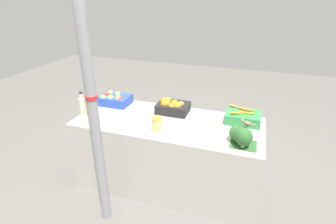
{
  "coord_description": "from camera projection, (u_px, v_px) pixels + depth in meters",
  "views": [
    {
      "loc": [
        0.74,
        -2.2,
        1.96
      ],
      "look_at": [
        0.0,
        0.0,
        0.87
      ],
      "focal_mm": 28.0,
      "sensor_mm": 36.0,
      "label": 1
    }
  ],
  "objects": [
    {
      "name": "ground_plane",
      "position": [
        168.0,
        182.0,
        2.94
      ],
      "size": [
        10.0,
        10.0,
        0.0
      ],
      "primitive_type": "plane",
      "color": "#605E59"
    },
    {
      "name": "market_table",
      "position": [
        168.0,
        153.0,
        2.77
      ],
      "size": [
        1.85,
        0.77,
        0.77
      ],
      "primitive_type": "cube",
      "color": "#B7B2A8",
      "rests_on": "ground_plane"
    },
    {
      "name": "support_pole",
      "position": [
        93.0,
        110.0,
        2.04
      ],
      "size": [
        0.1,
        0.1,
        2.22
      ],
      "color": "gray",
      "rests_on": "ground_plane"
    },
    {
      "name": "apple_crate",
      "position": [
        115.0,
        99.0,
        2.97
      ],
      "size": [
        0.33,
        0.25,
        0.13
      ],
      "color": "#2847B7",
      "rests_on": "market_table"
    },
    {
      "name": "orange_crate",
      "position": [
        172.0,
        107.0,
        2.78
      ],
      "size": [
        0.33,
        0.25,
        0.14
      ],
      "color": "black",
      "rests_on": "market_table"
    },
    {
      "name": "carrot_crate",
      "position": [
        243.0,
        117.0,
        2.57
      ],
      "size": [
        0.33,
        0.25,
        0.14
      ],
      "color": "#2D8442",
      "rests_on": "market_table"
    },
    {
      "name": "broccoli_pile",
      "position": [
        241.0,
        135.0,
        2.17
      ],
      "size": [
        0.24,
        0.23,
        0.18
      ],
      "color": "#2D602D",
      "rests_on": "market_table"
    },
    {
      "name": "juice_bottle_cloudy",
      "position": [
        83.0,
        106.0,
        2.65
      ],
      "size": [
        0.07,
        0.07,
        0.27
      ],
      "color": "beige",
      "rests_on": "market_table"
    },
    {
      "name": "juice_bottle_amber",
      "position": [
        92.0,
        107.0,
        2.62
      ],
      "size": [
        0.08,
        0.08,
        0.29
      ],
      "color": "gold",
      "rests_on": "market_table"
    },
    {
      "name": "pickle_jar",
      "position": [
        157.0,
        124.0,
        2.41
      ],
      "size": [
        0.1,
        0.1,
        0.13
      ],
      "color": "#D1CC75",
      "rests_on": "market_table"
    },
    {
      "name": "sparrow_bird",
      "position": [
        247.0,
        123.0,
        2.12
      ],
      "size": [
        0.13,
        0.06,
        0.05
      ],
      "rotation": [
        0.0,
        0.0,
        2.79
      ],
      "color": "#4C3D2D",
      "rests_on": "broccoli_pile"
    }
  ]
}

